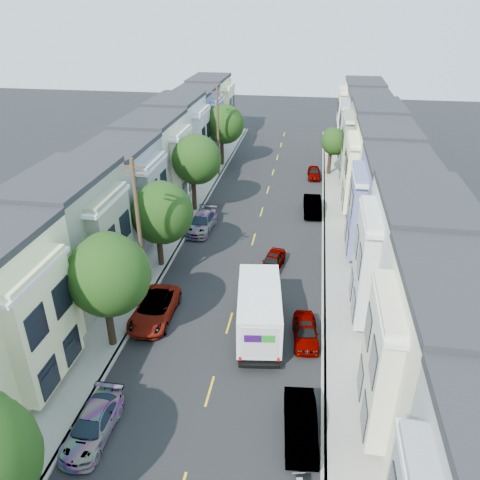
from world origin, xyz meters
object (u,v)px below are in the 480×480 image
object	(u,v)px
tree_far_r	(334,142)
parked_left_c	(155,309)
tree_d	(196,160)
parked_right_b	(305,332)
parked_left_d	(202,223)
parked_right_d	(314,173)
tree_c	(161,213)
tree_e	(224,124)
parked_right_c	(312,206)
lead_sedan	(273,261)
utility_pole_far	(218,132)
fedex_truck	(259,310)
parked_left_b	(93,426)
utility_pole_near	(139,232)
parked_right_a	(301,425)
tree_b	(107,275)

from	to	relation	value
tree_far_r	parked_left_c	distance (m)	32.81
tree_d	parked_left_c	distance (m)	18.23
parked_right_b	parked_left_d	bearing A→B (deg)	119.09
parked_right_d	tree_c	bearing A→B (deg)	-119.38
tree_d	tree_e	world-z (taller)	tree_d
tree_far_r	parked_right_c	distance (m)	12.26
lead_sedan	parked_right_b	bearing A→B (deg)	-61.46
utility_pole_far	parked_right_b	distance (m)	31.35
parked_left_c	parked_right_c	size ratio (longest dim) A/B	1.15
fedex_truck	tree_far_r	bearing A→B (deg)	73.80
tree_c	parked_right_b	world-z (taller)	tree_c
tree_c	utility_pole_far	size ratio (longest dim) A/B	0.69
parked_right_d	lead_sedan	bearing A→B (deg)	-100.28
utility_pole_far	parked_left_c	bearing A→B (deg)	-87.17
tree_d	lead_sedan	size ratio (longest dim) A/B	1.99
tree_d	utility_pole_far	world-z (taller)	utility_pole_far
parked_right_b	parked_left_b	bearing A→B (deg)	-144.06
tree_far_r	parked_right_d	world-z (taller)	tree_far_r
utility_pole_near	parked_right_a	size ratio (longest dim) A/B	2.35
parked_right_a	parked_right_b	world-z (taller)	parked_right_a
parked_left_b	parked_left_d	bearing A→B (deg)	90.53
parked_left_d	parked_right_d	distance (m)	18.46
utility_pole_far	parked_left_c	xyz separation A→B (m)	(1.40, -28.28, -4.42)
parked_left_c	tree_c	bearing A→B (deg)	100.92
fedex_truck	parked_right_b	distance (m)	3.13
fedex_truck	lead_sedan	xyz separation A→B (m)	(0.08, 8.12, -1.19)
utility_pole_far	parked_right_c	distance (m)	15.32
tree_d	utility_pole_far	bearing A→B (deg)	89.99
tree_b	utility_pole_far	distance (m)	31.23
parked_right_d	utility_pole_near	bearing A→B (deg)	-115.48
parked_left_c	parked_right_a	world-z (taller)	parked_left_c
parked_left_c	parked_right_b	world-z (taller)	parked_left_c
tree_d	parked_right_d	distance (m)	16.69
tree_far_r	parked_left_d	world-z (taller)	tree_far_r
utility_pole_near	parked_right_b	distance (m)	12.43
parked_right_b	parked_right_c	size ratio (longest dim) A/B	0.86
utility_pole_far	parked_left_c	size ratio (longest dim) A/B	1.89
tree_b	parked_left_b	size ratio (longest dim) A/B	1.71
tree_far_r	parked_left_c	size ratio (longest dim) A/B	1.05
tree_b	parked_left_d	bearing A→B (deg)	85.11
parked_left_c	parked_right_c	bearing A→B (deg)	61.54
tree_far_r	fedex_truck	xyz separation A→B (m)	(-4.89, -30.91, -2.18)
fedex_truck	parked_right_b	bearing A→B (deg)	-10.76
tree_e	parked_right_a	world-z (taller)	tree_e
parked_left_c	parked_right_d	size ratio (longest dim) A/B	1.40
tree_b	tree_e	world-z (taller)	tree_e
tree_c	parked_left_d	distance (m)	7.88
parked_left_b	parked_right_b	bearing A→B (deg)	42.20
tree_d	parked_left_b	world-z (taller)	tree_d
parked_right_a	tree_b	bearing A→B (deg)	151.30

